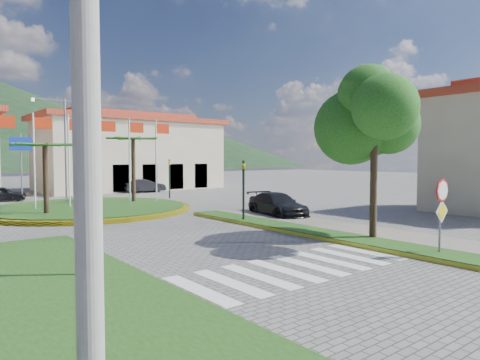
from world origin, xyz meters
TOP-DOWN VIEW (x-y plane):
  - ground at (0.00, 0.00)m, footprint 160.00×160.00m
  - sidewalk_right at (6.00, 2.00)m, footprint 4.00×28.00m
  - verge_right at (4.80, 2.00)m, footprint 1.60×28.00m
  - median_left at (-6.50, 6.00)m, footprint 5.00×14.00m
  - crosswalk at (0.00, 4.00)m, footprint 8.00×3.00m
  - roundabout_island at (0.00, 22.00)m, footprint 12.70×12.70m
  - stop_sign at (4.90, 1.96)m, footprint 0.80×0.11m
  - deciduous_tree at (5.50, 5.00)m, footprint 3.60×3.60m
  - utility_pole at (-7.50, 0.00)m, footprint 0.32×0.32m
  - traffic_light_left at (-5.20, 6.50)m, footprint 0.15×0.18m
  - traffic_light_right at (4.50, 12.00)m, footprint 0.15×0.18m
  - traffic_light_far at (8.00, 26.00)m, footprint 0.18×0.15m
  - direction_sign_west at (-2.00, 30.97)m, footprint 1.60×0.14m
  - direction_sign_east at (3.00, 30.97)m, footprint 1.60×0.14m
  - street_lamp_centre at (1.00, 30.00)m, footprint 4.80×0.16m
  - building_right at (10.00, 38.00)m, footprint 19.08×9.54m
  - hill_far_east at (70.00, 135.00)m, footprint 120.00×120.00m
  - car_dark_a at (-3.31, 31.70)m, footprint 3.62×1.99m
  - car_dark_b at (9.14, 32.87)m, footprint 4.03×2.04m
  - car_side_right at (7.50, 12.64)m, footprint 2.76×4.88m

SIDE VIEW (x-z plane):
  - ground at x=0.00m, z-range 0.00..0.00m
  - crosswalk at x=0.00m, z-range 0.00..0.01m
  - sidewalk_right at x=6.00m, z-range 0.00..0.15m
  - verge_right at x=4.80m, z-range 0.00..0.18m
  - median_left at x=-6.50m, z-range 0.00..0.18m
  - roundabout_island at x=0.00m, z-range -2.83..3.17m
  - car_dark_a at x=-3.31m, z-range 0.00..1.17m
  - car_dark_b at x=9.14m, z-range 0.00..1.27m
  - car_side_right at x=7.50m, z-range 0.00..1.33m
  - stop_sign at x=4.90m, z-range 0.47..3.12m
  - traffic_light_left at x=-5.20m, z-range 0.34..3.54m
  - traffic_light_right at x=4.50m, z-range 0.34..3.54m
  - traffic_light_far at x=8.00m, z-range 0.34..3.54m
  - direction_sign_west at x=-2.00m, z-range 0.93..6.13m
  - direction_sign_east at x=3.00m, z-range 0.93..6.13m
  - building_right at x=10.00m, z-range -0.12..7.93m
  - street_lamp_centre at x=1.00m, z-range 0.50..8.50m
  - utility_pole at x=-7.50m, z-range 0.00..9.00m
  - deciduous_tree at x=5.50m, z-range 1.78..8.58m
  - hill_far_east at x=70.00m, z-range 0.00..18.00m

